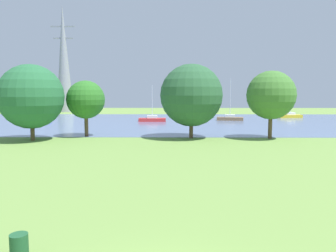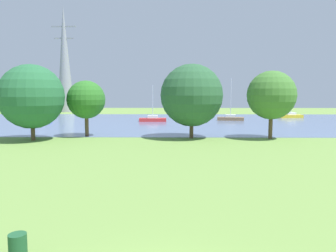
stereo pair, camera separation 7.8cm
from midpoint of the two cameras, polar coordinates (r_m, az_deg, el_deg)
name	(u,v)px [view 2 (the right image)]	position (r m, az deg, el deg)	size (l,w,h in m)	color
ground_plane	(168,149)	(30.12, 0.13, -4.09)	(160.00, 160.00, 0.00)	olive
litter_bin	(18,246)	(11.93, -24.41, -18.45)	(0.56, 0.56, 0.80)	#1E512D
water_surface	(171,122)	(57.89, 0.52, 0.72)	(140.00, 40.00, 0.02)	slate
sailboat_blue	(39,118)	(65.53, -21.45, 1.30)	(5.03, 2.82, 5.56)	blue
sailboat_yellow	(291,116)	(71.74, 20.54, 1.69)	(4.97, 2.22, 5.74)	yellow
sailboat_red	(153,119)	(58.61, -2.62, 1.21)	(4.84, 1.63, 6.44)	red
sailboat_brown	(230,118)	(61.88, 10.81, 1.38)	(4.98, 2.23, 7.76)	brown
tree_east_far	(31,97)	(38.35, -22.52, 4.72)	(6.92, 6.92, 8.20)	brown
tree_west_near	(86,100)	(39.87, -13.95, 4.43)	(4.48, 4.48, 6.58)	brown
tree_west_far	(192,95)	(37.40, 4.19, 5.32)	(7.07, 7.07, 8.40)	brown
tree_east_near	(272,95)	(38.50, 17.55, 5.11)	(5.42, 5.42, 7.61)	brown
electricity_pylon	(65,59)	(92.82, -17.46, 11.03)	(6.40, 4.40, 27.92)	gray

